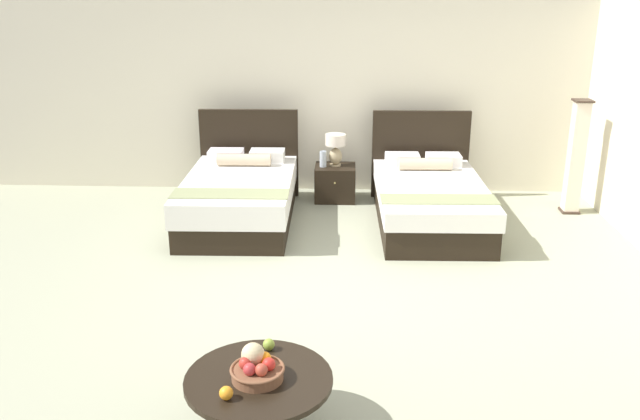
# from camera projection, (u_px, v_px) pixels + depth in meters

# --- Properties ---
(ground_plane) EXTENTS (10.29, 10.11, 0.02)m
(ground_plane) POSITION_uv_depth(u_px,v_px,m) (330.00, 290.00, 6.27)
(ground_plane) COLOR #A0A388
(wall_back) EXTENTS (10.29, 0.12, 2.60)m
(wall_back) POSITION_uv_depth(u_px,v_px,m) (337.00, 94.00, 8.92)
(wall_back) COLOR beige
(wall_back) RESTS_ON ground
(bed_near_window) EXTENTS (1.31, 2.16, 1.16)m
(bed_near_window) POSITION_uv_depth(u_px,v_px,m) (240.00, 196.00, 7.98)
(bed_near_window) COLOR black
(bed_near_window) RESTS_ON ground
(bed_near_corner) EXTENTS (1.29, 2.25, 1.16)m
(bed_near_corner) POSITION_uv_depth(u_px,v_px,m) (429.00, 199.00, 7.90)
(bed_near_corner) COLOR black
(bed_near_corner) RESTS_ON ground
(nightstand) EXTENTS (0.52, 0.50, 0.46)m
(nightstand) POSITION_uv_depth(u_px,v_px,m) (335.00, 183.00, 8.77)
(nightstand) COLOR black
(nightstand) RESTS_ON ground
(table_lamp) EXTENTS (0.26, 0.26, 0.42)m
(table_lamp) POSITION_uv_depth(u_px,v_px,m) (335.00, 147.00, 8.63)
(table_lamp) COLOR tan
(table_lamp) RESTS_ON nightstand
(vase) EXTENTS (0.09, 0.09, 0.21)m
(vase) POSITION_uv_depth(u_px,v_px,m) (323.00, 159.00, 8.63)
(vase) COLOR #B3BDC9
(vase) RESTS_ON nightstand
(coffee_table) EXTENTS (0.92, 0.92, 0.42)m
(coffee_table) POSITION_uv_depth(u_px,v_px,m) (259.00, 391.00, 4.16)
(coffee_table) COLOR black
(coffee_table) RESTS_ON ground
(fruit_bowl) EXTENTS (0.34, 0.34, 0.21)m
(fruit_bowl) POSITION_uv_depth(u_px,v_px,m) (257.00, 367.00, 4.09)
(fruit_bowl) COLOR brown
(fruit_bowl) RESTS_ON coffee_table
(loose_apple) EXTENTS (0.08, 0.08, 0.08)m
(loose_apple) POSITION_uv_depth(u_px,v_px,m) (269.00, 345.00, 4.42)
(loose_apple) COLOR #89A338
(loose_apple) RESTS_ON coffee_table
(loose_orange) EXTENTS (0.08, 0.08, 0.08)m
(loose_orange) POSITION_uv_depth(u_px,v_px,m) (226.00, 393.00, 3.90)
(loose_orange) COLOR orange
(loose_orange) RESTS_ON coffee_table
(floor_lamp_corner) EXTENTS (0.21, 0.21, 1.40)m
(floor_lamp_corner) POSITION_uv_depth(u_px,v_px,m) (576.00, 157.00, 8.14)
(floor_lamp_corner) COLOR #403026
(floor_lamp_corner) RESTS_ON ground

